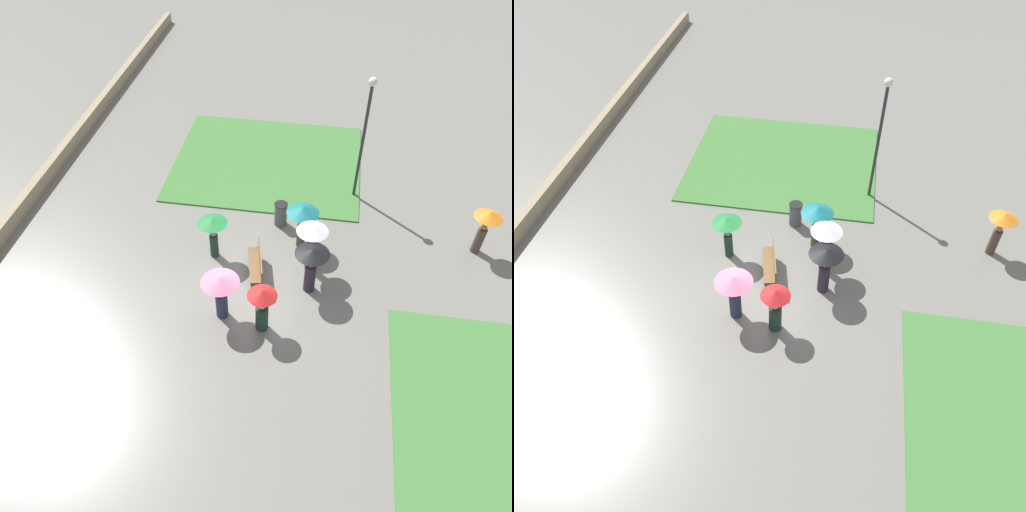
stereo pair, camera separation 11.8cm
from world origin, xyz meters
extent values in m
plane|color=slate|center=(0.00, 0.00, 0.00)|extent=(90.00, 90.00, 0.00)
cube|color=#427A38|center=(-7.06, -0.59, 0.03)|extent=(6.90, 8.10, 0.06)
cube|color=brown|center=(-0.35, -0.04, 0.42)|extent=(1.77, 0.77, 0.05)
cube|color=brown|center=(-0.39, 0.13, 0.68)|extent=(1.69, 0.41, 0.45)
cube|color=#383D42|center=(-1.10, -0.21, 0.20)|extent=(0.16, 0.39, 0.40)
cube|color=#383D42|center=(0.39, 0.12, 0.20)|extent=(0.16, 0.39, 0.40)
cylinder|color=#2D2D30|center=(-5.32, 3.23, 2.36)|extent=(0.12, 0.12, 4.73)
sphere|color=white|center=(-5.32, 3.23, 4.89)|extent=(0.32, 0.32, 0.32)
cylinder|color=#4C4C51|center=(-3.09, 0.49, 0.47)|extent=(0.47, 0.47, 0.93)
cylinder|color=black|center=(-3.09, 0.49, 0.95)|extent=(0.51, 0.51, 0.03)
cylinder|color=#47382D|center=(-2.02, 1.36, 0.49)|extent=(0.36, 0.36, 0.98)
sphere|color=brown|center=(-2.02, 1.36, 1.09)|extent=(0.22, 0.22, 0.22)
cylinder|color=#4C4C4F|center=(-2.02, 1.36, 1.37)|extent=(0.02, 0.02, 0.35)
cone|color=#197075|center=(-2.02, 1.36, 1.68)|extent=(1.15, 1.15, 0.26)
cylinder|color=#1E3328|center=(-1.01, -1.62, 0.48)|extent=(0.37, 0.37, 0.96)
sphere|color=#997051|center=(-1.01, -1.62, 1.07)|extent=(0.23, 0.23, 0.23)
cylinder|color=#4C4C4F|center=(-1.01, -1.62, 1.36)|extent=(0.02, 0.02, 0.35)
cone|color=#237A38|center=(-1.01, -1.62, 1.64)|extent=(1.04, 1.04, 0.21)
cylinder|color=#282D47|center=(1.61, -0.79, 0.49)|extent=(0.43, 0.43, 0.98)
sphere|color=tan|center=(1.61, -0.79, 1.09)|extent=(0.23, 0.23, 0.23)
cylinder|color=#4C4C4F|center=(1.61, -0.79, 1.38)|extent=(0.02, 0.02, 0.35)
cone|color=pink|center=(1.61, -0.79, 1.66)|extent=(1.20, 1.20, 0.20)
cylinder|color=#2D2333|center=(0.07, 1.85, 0.55)|extent=(0.46, 0.46, 1.11)
sphere|color=beige|center=(0.07, 1.85, 1.21)|extent=(0.21, 0.21, 0.21)
cylinder|color=#4C4C4F|center=(0.07, 1.85, 1.49)|extent=(0.02, 0.02, 0.35)
cone|color=black|center=(0.07, 1.85, 1.76)|extent=(1.13, 1.13, 0.19)
cylinder|color=#1E3328|center=(1.91, 0.54, 0.48)|extent=(0.56, 0.56, 0.96)
sphere|color=beige|center=(1.91, 0.54, 1.07)|extent=(0.22, 0.22, 0.22)
cylinder|color=#4C4C4F|center=(1.91, 0.54, 1.35)|extent=(0.02, 0.02, 0.35)
cone|color=red|center=(1.91, 0.54, 1.64)|extent=(0.92, 0.92, 0.21)
cylinder|color=#47382D|center=(-0.91, 1.78, 0.59)|extent=(0.39, 0.39, 1.18)
sphere|color=beige|center=(-0.91, 1.78, 1.29)|extent=(0.21, 0.21, 0.21)
cylinder|color=#4C4C4F|center=(-0.91, 1.78, 1.56)|extent=(0.02, 0.02, 0.35)
cone|color=white|center=(-0.91, 1.78, 1.86)|extent=(1.07, 1.07, 0.24)
cylinder|color=#47382D|center=(-2.74, 7.66, 0.52)|extent=(0.34, 0.34, 1.04)
sphere|color=#997051|center=(-2.74, 7.66, 1.14)|extent=(0.20, 0.20, 0.20)
cylinder|color=#4C4C4F|center=(-2.74, 7.66, 1.42)|extent=(0.02, 0.02, 0.35)
cone|color=orange|center=(-2.74, 7.66, 1.72)|extent=(0.98, 0.98, 0.24)
camera|label=1|loc=(11.34, 1.88, 12.72)|focal=35.00mm
camera|label=2|loc=(11.32, 2.00, 12.72)|focal=35.00mm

